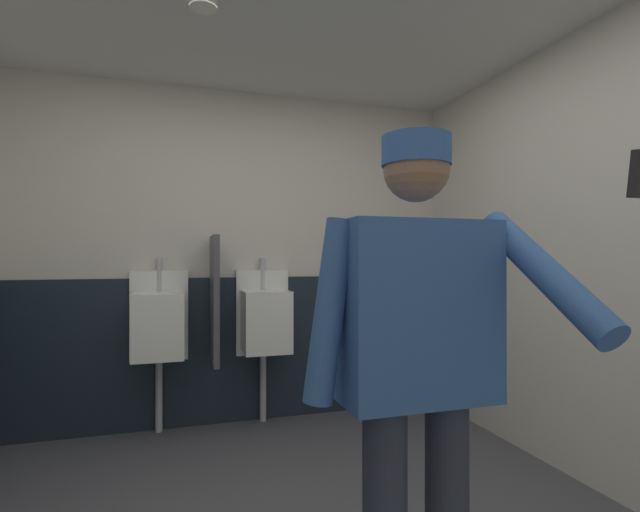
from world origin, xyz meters
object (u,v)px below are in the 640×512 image
urinal_left (159,325)px  soap_dispenser (352,254)px  urinal_middle (265,320)px  person (418,348)px

urinal_left → soap_dispenser: 1.57m
urinal_left → urinal_middle: size_ratio=1.00×
person → soap_dispenser: (0.64, 2.24, 0.32)m
urinal_middle → person: (0.10, -2.12, 0.18)m
person → urinal_middle: bearing=92.6°
urinal_middle → person: person is taller
urinal_middle → soap_dispenser: (0.74, 0.12, 0.50)m
person → urinal_left: bearing=111.8°
soap_dispenser → person: bearing=-106.0°
person → soap_dispenser: 2.35m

